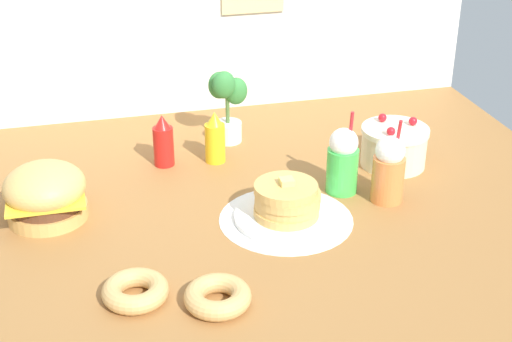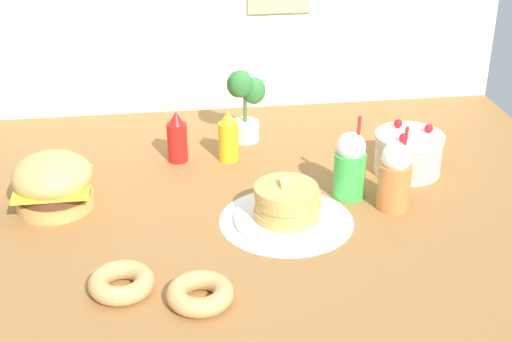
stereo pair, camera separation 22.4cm
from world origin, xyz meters
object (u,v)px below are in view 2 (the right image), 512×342
at_px(ketchup_bottle, 177,138).
at_px(donut_chocolate, 200,293).
at_px(pancake_stack, 287,206).
at_px(cream_soda_cup, 350,165).
at_px(orange_float_cup, 395,176).
at_px(donut_pink_glaze, 121,282).
at_px(mustard_bottle, 228,137).
at_px(potted_plant, 245,102).
at_px(layer_cake, 408,153).
at_px(burger, 53,182).

height_order(ketchup_bottle, donut_chocolate, ketchup_bottle).
xyz_separation_m(pancake_stack, cream_soda_cup, (0.23, 0.14, 0.06)).
height_order(orange_float_cup, donut_pink_glaze, orange_float_cup).
xyz_separation_m(pancake_stack, ketchup_bottle, (-0.32, 0.48, 0.03)).
height_order(orange_float_cup, donut_chocolate, orange_float_cup).
height_order(mustard_bottle, cream_soda_cup, cream_soda_cup).
xyz_separation_m(donut_pink_glaze, donut_chocolate, (0.21, -0.08, 0.00)).
bearing_deg(donut_chocolate, potted_plant, 76.34).
distance_m(mustard_bottle, potted_plant, 0.19).
relative_size(layer_cake, potted_plant, 0.82).
distance_m(pancake_stack, mustard_bottle, 0.49).
bearing_deg(burger, cream_soda_cup, -3.54).
bearing_deg(burger, donut_pink_glaze, -65.93).
relative_size(burger, mustard_bottle, 1.33).
bearing_deg(donut_pink_glaze, potted_plant, 64.09).
height_order(layer_cake, mustard_bottle, mustard_bottle).
distance_m(mustard_bottle, donut_pink_glaze, 0.85).
distance_m(pancake_stack, donut_pink_glaze, 0.59).
xyz_separation_m(pancake_stack, donut_pink_glaze, (-0.50, -0.30, -0.03)).
bearing_deg(potted_plant, pancake_stack, -85.19).
distance_m(ketchup_bottle, donut_chocolate, 0.87).
bearing_deg(burger, ketchup_bottle, 35.02).
xyz_separation_m(pancake_stack, orange_float_cup, (0.36, 0.04, 0.06)).
bearing_deg(cream_soda_cup, donut_chocolate, -135.72).
bearing_deg(mustard_bottle, donut_pink_glaze, -115.76).
xyz_separation_m(layer_cake, potted_plant, (-0.53, 0.35, 0.08)).
relative_size(burger, orange_float_cup, 0.88).
height_order(pancake_stack, donut_pink_glaze, pancake_stack).
distance_m(burger, potted_plant, 0.80).
height_order(cream_soda_cup, donut_chocolate, cream_soda_cup).
distance_m(layer_cake, orange_float_cup, 0.27).
height_order(pancake_stack, potted_plant, potted_plant).
height_order(layer_cake, potted_plant, potted_plant).
bearing_deg(layer_cake, orange_float_cup, -117.73).
bearing_deg(pancake_stack, orange_float_cup, 6.99).
distance_m(layer_cake, potted_plant, 0.64).
bearing_deg(pancake_stack, donut_pink_glaze, -149.21).
distance_m(cream_soda_cup, donut_pink_glaze, 0.86).
bearing_deg(pancake_stack, ketchup_bottle, 123.22).
xyz_separation_m(burger, potted_plant, (0.67, 0.43, 0.07)).
relative_size(donut_chocolate, potted_plant, 0.61).
relative_size(cream_soda_cup, donut_pink_glaze, 1.61).
xyz_separation_m(layer_cake, mustard_bottle, (-0.61, 0.18, 0.02)).
height_order(donut_pink_glaze, donut_chocolate, same).
xyz_separation_m(burger, orange_float_cup, (1.08, -0.15, 0.03)).
distance_m(ketchup_bottle, orange_float_cup, 0.81).
height_order(burger, layer_cake, burger).
distance_m(pancake_stack, cream_soda_cup, 0.28).
relative_size(layer_cake, ketchup_bottle, 1.25).
height_order(burger, orange_float_cup, orange_float_cup).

